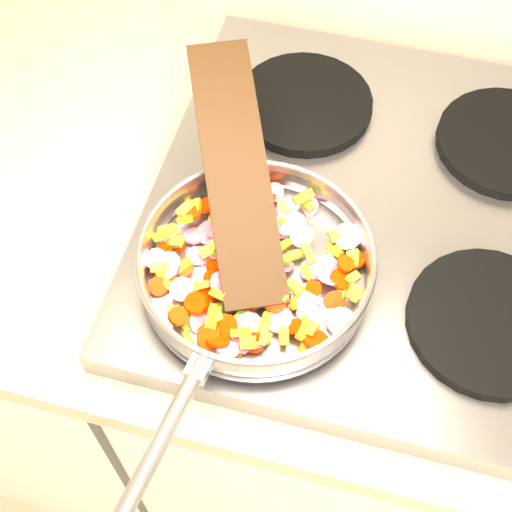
# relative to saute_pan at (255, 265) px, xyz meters

# --- Properties ---
(cooktop) EXTENTS (0.60, 0.60, 0.04)m
(cooktop) POSITION_rel_saute_pan_xyz_m (0.13, 0.16, -0.06)
(cooktop) COLOR #939399
(cooktop) RESTS_ON counter_top
(grate_fl) EXTENTS (0.19, 0.19, 0.02)m
(grate_fl) POSITION_rel_saute_pan_xyz_m (-0.01, 0.02, -0.04)
(grate_fl) COLOR black
(grate_fl) RESTS_ON cooktop
(grate_fr) EXTENTS (0.19, 0.19, 0.02)m
(grate_fr) POSITION_rel_saute_pan_xyz_m (0.27, 0.02, -0.04)
(grate_fr) COLOR black
(grate_fr) RESTS_ON cooktop
(grate_bl) EXTENTS (0.19, 0.19, 0.02)m
(grate_bl) POSITION_rel_saute_pan_xyz_m (-0.01, 0.30, -0.04)
(grate_bl) COLOR black
(grate_bl) RESTS_ON cooktop
(grate_br) EXTENTS (0.19, 0.19, 0.02)m
(grate_br) POSITION_rel_saute_pan_xyz_m (0.27, 0.30, -0.04)
(grate_br) COLOR black
(grate_br) RESTS_ON cooktop
(saute_pan) EXTENTS (0.30, 0.47, 0.05)m
(saute_pan) POSITION_rel_saute_pan_xyz_m (0.00, 0.00, 0.00)
(saute_pan) COLOR #9E9EA5
(saute_pan) RESTS_ON grate_fl
(vegetable_heap) EXTENTS (0.26, 0.26, 0.05)m
(vegetable_heap) POSITION_rel_saute_pan_xyz_m (-0.01, -0.00, -0.01)
(vegetable_heap) COLOR #DB155D
(vegetable_heap) RESTS_ON saute_pan
(wooden_spatula) EXTENTS (0.19, 0.31, 0.12)m
(wooden_spatula) POSITION_rel_saute_pan_xyz_m (-0.05, 0.09, 0.05)
(wooden_spatula) COLOR black
(wooden_spatula) RESTS_ON saute_pan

